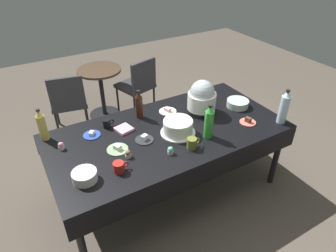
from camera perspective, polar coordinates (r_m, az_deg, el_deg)
ground at (r=3.25m, az=0.00°, el=-11.83°), size 9.00×9.00×0.00m
potluck_table at (r=2.80m, az=0.00°, el=-1.91°), size 2.20×1.10×0.75m
frosted_layer_cake at (r=2.69m, az=1.92°, el=-0.21°), size 0.32×0.32×0.14m
slow_cooker at (r=3.00m, az=6.50°, el=5.35°), size 0.30×0.30×0.34m
glass_salad_bowl at (r=3.22m, az=13.17°, el=4.25°), size 0.23×0.23×0.07m
ceramic_snack_bowl at (r=2.32m, az=-15.65°, el=-9.19°), size 0.19×0.19×0.08m
dessert_plate_sage at (r=2.56m, az=-9.63°, el=-4.29°), size 0.18×0.18×0.05m
dessert_plate_charcoal at (r=2.64m, az=-4.56°, el=-2.48°), size 0.16×0.16×0.05m
dessert_plate_coral at (r=2.97m, az=15.02°, el=0.86°), size 0.16×0.16×0.05m
dessert_plate_cream at (r=3.05m, az=-0.05°, el=2.92°), size 0.18×0.18×0.04m
dessert_plate_cobalt at (r=2.78m, az=-14.37°, el=-1.59°), size 0.16×0.16×0.04m
cupcake_rose at (r=2.47m, az=0.48°, el=-4.71°), size 0.05×0.05×0.07m
cupcake_vanilla at (r=3.35m, az=7.52°, el=6.05°), size 0.05×0.05×0.07m
cupcake_lemon at (r=2.90m, az=1.52°, el=1.71°), size 0.05×0.05×0.07m
cupcake_berry at (r=2.46m, az=-7.63°, el=-5.31°), size 0.05×0.05×0.07m
cupcake_mint at (r=2.68m, az=-19.78°, el=-3.61°), size 0.05×0.05×0.07m
soda_bottle_ginger_ale at (r=2.80m, az=-22.96°, el=0.09°), size 0.07×0.07×0.31m
soda_bottle_cola at (r=2.91m, az=-5.58°, el=4.02°), size 0.07×0.07×0.29m
soda_bottle_lime_soda at (r=2.63m, az=7.84°, el=0.72°), size 0.08×0.08×0.33m
soda_bottle_water at (r=3.01m, az=21.30°, el=3.31°), size 0.08×0.08×0.35m
coffee_mug_olive at (r=2.53m, az=4.62°, el=-3.29°), size 0.13×0.09×0.10m
coffee_mug_black at (r=2.85m, az=-11.60°, el=0.51°), size 0.11×0.07×0.08m
coffee_mug_red at (r=2.33m, az=-9.34°, el=-7.73°), size 0.13×0.09×0.08m
paper_napkin_stack at (r=2.79m, az=-8.44°, el=-0.58°), size 0.17×0.17×0.02m
maroon_chair_left at (r=4.02m, az=-18.52°, el=4.76°), size 0.52×0.52×0.85m
maroon_chair_right at (r=4.28m, az=-5.71°, el=8.18°), size 0.55×0.55×0.85m
round_cafe_table at (r=4.32m, az=-12.70°, el=7.85°), size 0.60×0.60×0.72m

